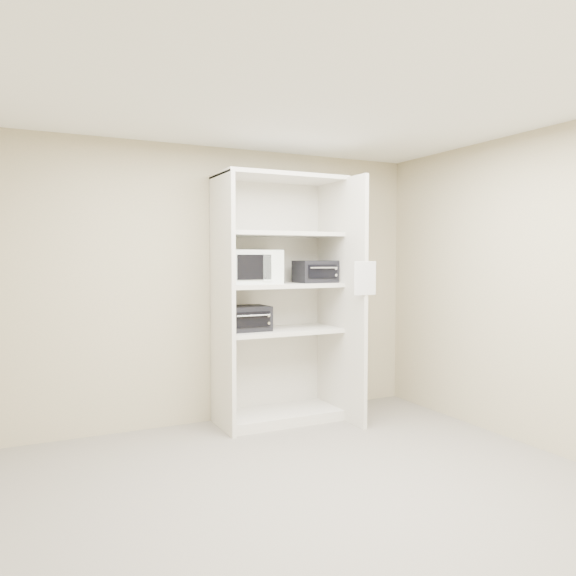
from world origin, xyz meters
name	(u,v)px	position (x,y,z in m)	size (l,w,h in m)	color
floor	(304,498)	(0.00, 0.00, 0.00)	(4.50, 4.00, 0.01)	slate
ceiling	(305,91)	(0.00, 0.00, 2.70)	(4.50, 4.00, 0.01)	white
wall_back	(210,285)	(0.00, 2.00, 1.35)	(4.50, 0.02, 2.70)	tan
wall_right	(542,290)	(2.25, 0.00, 1.35)	(0.02, 4.00, 2.70)	tan
shelving_unit	(284,307)	(0.67, 1.70, 1.13)	(1.24, 0.92, 2.42)	beige
microwave	(250,267)	(0.33, 1.76, 1.53)	(0.54, 0.41, 0.33)	white
toaster_oven_upper	(315,272)	(1.00, 1.66, 1.48)	(0.39, 0.29, 0.22)	black
toaster_oven_lower	(246,318)	(0.27, 1.71, 1.04)	(0.43, 0.32, 0.24)	black
paper_sign	(365,278)	(1.20, 1.07, 1.43)	(0.24, 0.01, 0.31)	white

